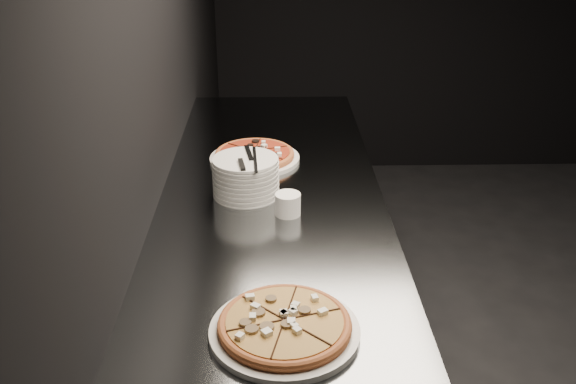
{
  "coord_description": "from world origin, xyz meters",
  "views": [
    {
      "loc": [
        -2.12,
        -1.81,
        1.85
      ],
      "look_at": [
        -2.08,
        -0.07,
        1.02
      ],
      "focal_mm": 40.0,
      "sensor_mm": 36.0,
      "label": 1
    }
  ],
  "objects_px": {
    "pizza_mushroom": "(285,326)",
    "plate_stack": "(246,177)",
    "cutlery": "(248,160)",
    "counter": "(273,328)",
    "ramekin": "(288,204)",
    "pizza_tomato": "(255,155)"
  },
  "relations": [
    {
      "from": "pizza_mushroom",
      "to": "plate_stack",
      "type": "height_order",
      "value": "plate_stack"
    },
    {
      "from": "cutlery",
      "to": "counter",
      "type": "bearing_deg",
      "value": -62.78
    },
    {
      "from": "counter",
      "to": "ramekin",
      "type": "xyz_separation_m",
      "value": [
        0.05,
        -0.03,
        0.5
      ]
    },
    {
      "from": "counter",
      "to": "ramekin",
      "type": "relative_size",
      "value": 30.31
    },
    {
      "from": "pizza_mushroom",
      "to": "pizza_tomato",
      "type": "bearing_deg",
      "value": 95.12
    },
    {
      "from": "pizza_mushroom",
      "to": "plate_stack",
      "type": "xyz_separation_m",
      "value": [
        -0.11,
        0.74,
        0.04
      ]
    },
    {
      "from": "plate_stack",
      "to": "ramekin",
      "type": "relative_size",
      "value": 2.69
    },
    {
      "from": "pizza_mushroom",
      "to": "pizza_tomato",
      "type": "relative_size",
      "value": 0.99
    },
    {
      "from": "plate_stack",
      "to": "cutlery",
      "type": "relative_size",
      "value": 0.93
    },
    {
      "from": "pizza_tomato",
      "to": "plate_stack",
      "type": "xyz_separation_m",
      "value": [
        -0.02,
        -0.29,
        0.04
      ]
    },
    {
      "from": "pizza_tomato",
      "to": "ramekin",
      "type": "relative_size",
      "value": 4.81
    },
    {
      "from": "counter",
      "to": "pizza_mushroom",
      "type": "relative_size",
      "value": 6.35
    },
    {
      "from": "ramekin",
      "to": "counter",
      "type": "bearing_deg",
      "value": 151.83
    },
    {
      "from": "pizza_mushroom",
      "to": "plate_stack",
      "type": "bearing_deg",
      "value": 98.74
    },
    {
      "from": "cutlery",
      "to": "ramekin",
      "type": "relative_size",
      "value": 2.89
    },
    {
      "from": "counter",
      "to": "cutlery",
      "type": "distance_m",
      "value": 0.61
    },
    {
      "from": "cutlery",
      "to": "ramekin",
      "type": "distance_m",
      "value": 0.21
    },
    {
      "from": "plate_stack",
      "to": "ramekin",
      "type": "height_order",
      "value": "plate_stack"
    },
    {
      "from": "counter",
      "to": "ramekin",
      "type": "height_order",
      "value": "ramekin"
    },
    {
      "from": "ramekin",
      "to": "pizza_tomato",
      "type": "bearing_deg",
      "value": 104.56
    },
    {
      "from": "counter",
      "to": "plate_stack",
      "type": "height_order",
      "value": "plate_stack"
    },
    {
      "from": "plate_stack",
      "to": "cutlery",
      "type": "distance_m",
      "value": 0.07
    }
  ]
}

